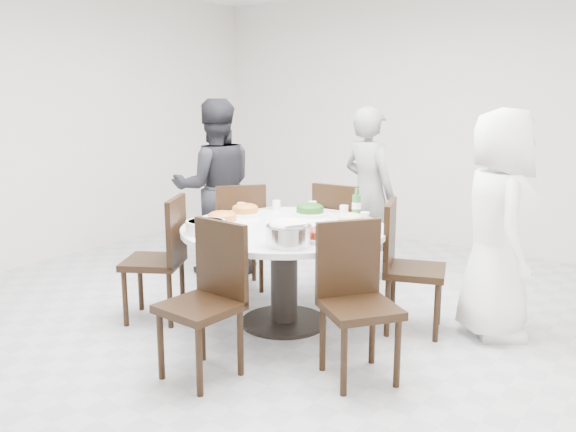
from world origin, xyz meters
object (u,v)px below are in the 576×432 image
Objects in this scene: chair_ne at (415,268)px; chair_n at (344,236)px; chair_se at (360,305)px; diner_left at (215,187)px; beverage_bottle at (356,203)px; chair_s at (199,303)px; diner_middle at (369,193)px; chair_sw at (153,259)px; diner_right at (498,224)px; chair_nw at (238,236)px; soup_bowl at (206,227)px; rice_bowl at (289,235)px; dining_table at (284,276)px.

chair_n is at bearing 39.75° from chair_ne.
chair_se is 0.58× the size of diner_left.
diner_left is 1.61m from beverage_bottle.
diner_left is at bearing 133.17° from chair_s.
chair_se is at bearing 132.25° from diner_middle.
chair_n is 0.60× the size of diner_middle.
chair_n and chair_sw have the same top height.
chair_ne is 1.95m from chair_sw.
chair_n is 0.59× the size of diner_right.
chair_nw is 3.42× the size of soup_bowl.
chair_ne is 1.00× the size of chair_nw.
beverage_bottle is at bearing 59.05° from soup_bowl.
soup_bowl is at bearing 75.86° from chair_n.
diner_left reaches higher than soup_bowl.
soup_bowl is (-1.65, -1.20, -0.01)m from diner_right.
chair_sw is at bearing -176.04° from rice_bowl.
diner_middle is (-1.41, 0.72, -0.02)m from diner_right.
beverage_bottle is at bearing 102.37° from chair_sw.
chair_se is at bearing 1.08° from soup_bowl.
chair_ne reaches higher than dining_table.
chair_ne is 0.90m from chair_se.
chair_nw and chair_sw have the same top height.
diner_right is at bearing -79.85° from chair_ne.
soup_bowl reaches higher than dining_table.
chair_ne is 0.60× the size of diner_middle.
chair_nw is 0.94m from chair_sw.
diner_right is (2.14, 0.29, 0.33)m from chair_nw.
diner_right reaches higher than dining_table.
beverage_bottle reaches higher than dining_table.
chair_sw is 1.61m from beverage_bottle.
chair_n is 1.45m from diner_right.
chair_s is (0.16, -1.98, 0.00)m from chair_n.
soup_bowl is (-1.22, -0.02, 0.32)m from chair_se.
rice_bowl is at bearing 5.18° from soup_bowl.
dining_table is at bearing 101.87° from diner_left.
chair_ne is 1.62m from chair_s.
beverage_bottle is (0.37, -0.89, 0.08)m from diner_middle.
diner_left is 1.99m from rice_bowl.
chair_nw is 3.18× the size of rice_bowl.
chair_sw is at bearing -150.23° from dining_table.
dining_table is at bearing -117.26° from beverage_bottle.
beverage_bottle is (0.29, 0.56, 0.49)m from dining_table.
chair_sw is at bearing 37.48° from chair_nw.
chair_sw is 1.76m from chair_se.
chair_sw and chair_se have the same top height.
diner_middle is 1.94m from soup_bowl.
beverage_bottle is (0.62, 1.03, 0.08)m from soup_bowl.
dining_table is at bearing 98.93° from chair_s.
diner_left is (-1.41, 1.69, 0.35)m from chair_s.
chair_s is at bearing 112.25° from diner_right.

